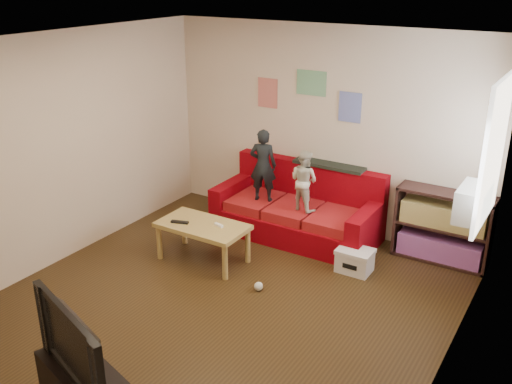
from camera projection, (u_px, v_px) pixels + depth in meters
The scene contains 16 objects.
room_shell at pixel (213, 189), 5.48m from camera, with size 4.52×5.02×2.72m.
sofa at pixel (299, 212), 7.56m from camera, with size 2.15×0.99×0.95m.
child_a at pixel (263, 165), 7.42m from camera, with size 0.35×0.23×0.97m, color black.
child_b at pixel (304, 180), 7.16m from camera, with size 0.38×0.30×0.79m, color beige.
coffee_table at pixel (203, 229), 6.82m from camera, with size 1.08×0.59×0.48m.
remote at pixel (180, 222), 6.82m from camera, with size 0.21×0.05×0.02m, color black.
game_controller at pixel (219, 225), 6.73m from camera, with size 0.13×0.04×0.03m, color white.
bookshelf at pixel (442, 231), 6.83m from camera, with size 1.12×0.34×0.89m.
window at pixel (493, 153), 5.60m from camera, with size 0.04×1.08×1.48m, color white.
ac_unit at pixel (473, 203), 5.87m from camera, with size 0.28×0.55×0.35m, color #B7B2A3.
artwork_left at pixel (268, 93), 7.72m from camera, with size 0.30×0.01×0.40m, color #D87266.
artwork_center at pixel (311, 83), 7.33m from camera, with size 0.42×0.01×0.32m, color #72B27F.
artwork_right at pixel (350, 107), 7.15m from camera, with size 0.30×0.01×0.38m, color #727FCC.
file_box at pixel (355, 260), 6.67m from camera, with size 0.41×0.31×0.28m.
television at pixel (84, 341), 4.25m from camera, with size 1.10×0.14×0.63m, color black.
tissue at pixel (259, 286), 6.30m from camera, with size 0.10×0.10×0.10m, color silver.
Camera 1 is at (3.03, -4.13, 3.34)m, focal length 40.00 mm.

